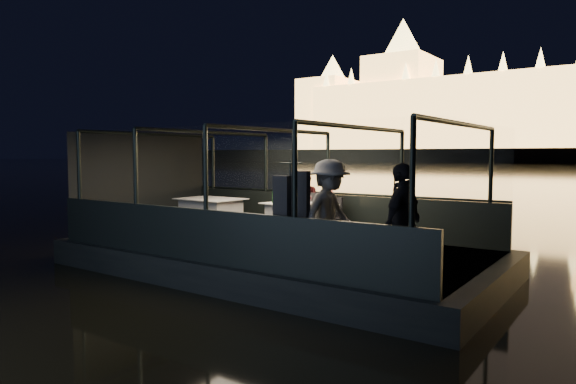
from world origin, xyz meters
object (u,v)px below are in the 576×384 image
Objects in this scene: dining_table_central at (299,221)px; passenger_dark at (403,223)px; chair_port_left at (309,216)px; person_man_maroon at (305,201)px; dining_table_aft at (211,215)px; coat_stand at (291,214)px; wine_bottle at (274,196)px; passenger_stripe at (329,216)px; chair_port_right at (330,217)px; person_woman_coral at (327,202)px.

dining_table_central is 4.06m from passenger_dark.
person_man_maroon reaches higher than chair_port_left.
coat_stand is at bearing -30.89° from dining_table_aft.
passenger_stripe is at bearing -37.53° from wine_bottle.
chair_port_right is 3.36m from coat_stand.
coat_stand reaches higher than chair_port_right.
person_woman_coral is at bearing 67.98° from dining_table_central.
passenger_stripe is at bearing -90.03° from passenger_dark.
chair_port_left is at bearing 93.54° from dining_table_central.
coat_stand is 3.66m from person_woman_coral.
coat_stand is at bearing -75.93° from chair_port_left.
dining_table_central is at bearing -87.88° from person_woman_coral.
passenger_stripe reaches higher than dining_table_central.
passenger_stripe is (2.08, -2.24, 0.47)m from dining_table_central.
coat_stand is 3.92m from person_man_maroon.
wine_bottle is at bearing -102.24° from person_woman_coral.
person_woman_coral reaches higher than dining_table_central.
person_man_maroon is at bearing 43.52° from passenger_stripe.
chair_port_right is 0.51× the size of coat_stand.
passenger_dark is (1.67, 0.39, -0.05)m from coat_stand.
dining_table_central is at bearing 47.69° from passenger_stripe.
person_woman_coral is at bearing -132.44° from passenger_dark.
person_man_maroon is (-1.94, 3.40, -0.15)m from coat_stand.
wine_bottle is (-0.43, -0.74, 0.47)m from chair_port_left.
person_woman_coral reaches higher than dining_table_aft.
chair_port_right is at bearing 37.32° from wine_bottle.
dining_table_aft is 0.86× the size of coat_stand.
chair_port_left is at bearing -126.92° from passenger_dark.
chair_port_right is 2.63× the size of wine_bottle.
coat_stand is at bearing -66.99° from chair_port_right.
person_man_maroon is 0.82× the size of passenger_stripe.
dining_table_central is 0.46m from chair_port_left.
passenger_dark is at bearing -34.66° from dining_table_central.
coat_stand is at bearing -58.50° from dining_table_central.
person_woman_coral is at bearing 35.95° from passenger_stripe.
dining_table_aft is at bearing -160.96° from chair_port_right.
dining_table_aft is at bearing -178.51° from wine_bottle.
chair_port_right is at bearing 109.75° from coat_stand.
person_man_maroon is at bearing 164.86° from chair_port_right.
coat_stand is (1.12, -3.13, 0.45)m from chair_port_right.
person_woman_coral reaches higher than wine_bottle.
dining_table_central is at bearing -135.80° from chair_port_right.
person_woman_coral is (0.29, 0.72, 0.36)m from dining_table_central.
passenger_dark reaches higher than dining_table_aft.
passenger_dark reaches higher than chair_port_right.
person_man_maroon is 4.70m from passenger_dark.
person_man_maroon is at bearing 120.45° from chair_port_left.
person_woman_coral is (0.32, 0.27, 0.30)m from chair_port_left.
passenger_dark is (3.61, -3.01, 0.10)m from person_man_maroon.
chair_port_right is at bearing 15.79° from dining_table_aft.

